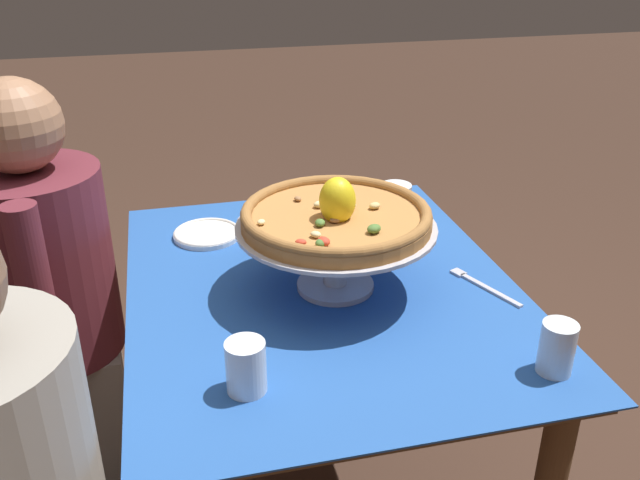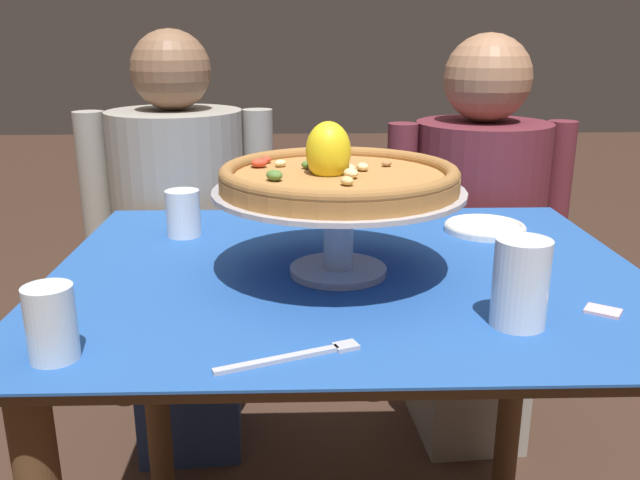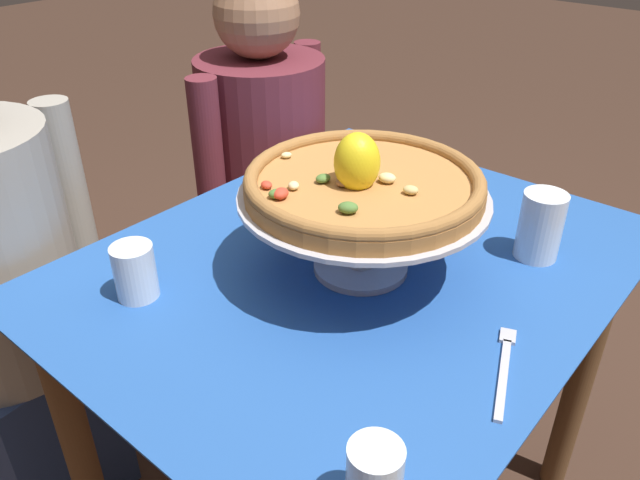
{
  "view_description": "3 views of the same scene",
  "coord_description": "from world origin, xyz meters",
  "px_view_note": "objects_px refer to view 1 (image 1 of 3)",
  "views": [
    {
      "loc": [
        -1.28,
        0.31,
        1.52
      ],
      "look_at": [
        0.02,
        0.0,
        0.87
      ],
      "focal_mm": 38.31,
      "sensor_mm": 36.0,
      "label": 1
    },
    {
      "loc": [
        -0.08,
        -1.12,
        1.16
      ],
      "look_at": [
        -0.05,
        -0.06,
        0.83
      ],
      "focal_mm": 37.31,
      "sensor_mm": 36.0,
      "label": 2
    },
    {
      "loc": [
        -0.78,
        -0.58,
        1.39
      ],
      "look_at": [
        -0.04,
        0.05,
        0.81
      ],
      "focal_mm": 35.05,
      "sensor_mm": 36.0,
      "label": 3
    }
  ],
  "objects_px": {
    "sugar_packet": "(364,210)",
    "diner_right": "(49,300)",
    "dinner_fork": "(481,285)",
    "water_glass_back_left": "(246,370)",
    "side_plate": "(207,233)",
    "pizza": "(336,215)",
    "pizza_stand": "(336,241)",
    "water_glass_front_right": "(395,212)",
    "water_glass_front_left": "(557,350)"
  },
  "relations": [
    {
      "from": "side_plate",
      "to": "sugar_packet",
      "type": "bearing_deg",
      "value": -81.75
    },
    {
      "from": "water_glass_front_left",
      "to": "side_plate",
      "type": "relative_size",
      "value": 0.58
    },
    {
      "from": "sugar_packet",
      "to": "dinner_fork",
      "type": "bearing_deg",
      "value": -163.88
    },
    {
      "from": "pizza",
      "to": "sugar_packet",
      "type": "relative_size",
      "value": 8.04
    },
    {
      "from": "water_glass_front_left",
      "to": "sugar_packet",
      "type": "relative_size",
      "value": 1.99
    },
    {
      "from": "side_plate",
      "to": "dinner_fork",
      "type": "xyz_separation_m",
      "value": [
        -0.4,
        -0.57,
        -0.01
      ]
    },
    {
      "from": "water_glass_back_left",
      "to": "sugar_packet",
      "type": "height_order",
      "value": "water_glass_back_left"
    },
    {
      "from": "diner_right",
      "to": "side_plate",
      "type": "bearing_deg",
      "value": -103.33
    },
    {
      "from": "water_glass_front_left",
      "to": "dinner_fork",
      "type": "bearing_deg",
      "value": -1.56
    },
    {
      "from": "diner_right",
      "to": "water_glass_back_left",
      "type": "bearing_deg",
      "value": -149.24
    },
    {
      "from": "pizza",
      "to": "sugar_packet",
      "type": "height_order",
      "value": "pizza"
    },
    {
      "from": "pizza",
      "to": "side_plate",
      "type": "xyz_separation_m",
      "value": [
        0.33,
        0.25,
        -0.17
      ]
    },
    {
      "from": "dinner_fork",
      "to": "sugar_packet",
      "type": "xyz_separation_m",
      "value": [
        0.46,
        0.13,
        -0.0
      ]
    },
    {
      "from": "water_glass_front_right",
      "to": "side_plate",
      "type": "distance_m",
      "value": 0.48
    },
    {
      "from": "pizza",
      "to": "water_glass_front_right",
      "type": "xyz_separation_m",
      "value": [
        0.25,
        -0.22,
        -0.12
      ]
    },
    {
      "from": "pizza",
      "to": "dinner_fork",
      "type": "distance_m",
      "value": 0.37
    },
    {
      "from": "pizza",
      "to": "pizza_stand",
      "type": "bearing_deg",
      "value": -11.54
    },
    {
      "from": "dinner_fork",
      "to": "diner_right",
      "type": "distance_m",
      "value": 1.13
    },
    {
      "from": "pizza_stand",
      "to": "water_glass_back_left",
      "type": "distance_m",
      "value": 0.4
    },
    {
      "from": "water_glass_front_right",
      "to": "sugar_packet",
      "type": "bearing_deg",
      "value": 15.06
    },
    {
      "from": "water_glass_back_left",
      "to": "side_plate",
      "type": "distance_m",
      "value": 0.64
    },
    {
      "from": "pizza",
      "to": "water_glass_front_left",
      "type": "height_order",
      "value": "pizza"
    },
    {
      "from": "sugar_packet",
      "to": "diner_right",
      "type": "bearing_deg",
      "value": 87.51
    },
    {
      "from": "sugar_packet",
      "to": "side_plate",
      "type": "bearing_deg",
      "value": 98.25
    },
    {
      "from": "water_glass_back_left",
      "to": "dinner_fork",
      "type": "relative_size",
      "value": 0.51
    },
    {
      "from": "dinner_fork",
      "to": "diner_right",
      "type": "relative_size",
      "value": 0.16
    },
    {
      "from": "water_glass_front_right",
      "to": "dinner_fork",
      "type": "xyz_separation_m",
      "value": [
        -0.32,
        -0.09,
        -0.05
      ]
    },
    {
      "from": "side_plate",
      "to": "dinner_fork",
      "type": "bearing_deg",
      "value": -125.03
    },
    {
      "from": "water_glass_front_right",
      "to": "pizza",
      "type": "bearing_deg",
      "value": 138.24
    },
    {
      "from": "water_glass_back_left",
      "to": "water_glass_front_right",
      "type": "distance_m",
      "value": 0.72
    },
    {
      "from": "pizza_stand",
      "to": "dinner_fork",
      "type": "relative_size",
      "value": 2.25
    },
    {
      "from": "water_glass_back_left",
      "to": "water_glass_front_left",
      "type": "xyz_separation_m",
      "value": [
        -0.08,
        -0.55,
        0.0
      ]
    },
    {
      "from": "pizza_stand",
      "to": "water_glass_front_left",
      "type": "relative_size",
      "value": 4.3
    },
    {
      "from": "side_plate",
      "to": "sugar_packet",
      "type": "distance_m",
      "value": 0.44
    },
    {
      "from": "pizza_stand",
      "to": "water_glass_back_left",
      "type": "height_order",
      "value": "pizza_stand"
    },
    {
      "from": "pizza_stand",
      "to": "diner_right",
      "type": "relative_size",
      "value": 0.37
    },
    {
      "from": "water_glass_front_right",
      "to": "side_plate",
      "type": "bearing_deg",
      "value": 80.34
    },
    {
      "from": "water_glass_front_right",
      "to": "water_glass_front_left",
      "type": "height_order",
      "value": "water_glass_front_right"
    },
    {
      "from": "water_glass_front_right",
      "to": "diner_right",
      "type": "distance_m",
      "value": 0.95
    },
    {
      "from": "pizza",
      "to": "side_plate",
      "type": "bearing_deg",
      "value": 37.46
    },
    {
      "from": "water_glass_back_left",
      "to": "side_plate",
      "type": "bearing_deg",
      "value": 1.21
    },
    {
      "from": "water_glass_front_right",
      "to": "side_plate",
      "type": "relative_size",
      "value": 0.75
    },
    {
      "from": "dinner_fork",
      "to": "water_glass_back_left",
      "type": "bearing_deg",
      "value": 113.05
    },
    {
      "from": "dinner_fork",
      "to": "sugar_packet",
      "type": "distance_m",
      "value": 0.48
    },
    {
      "from": "pizza_stand",
      "to": "water_glass_front_right",
      "type": "bearing_deg",
      "value": -41.92
    },
    {
      "from": "pizza",
      "to": "diner_right",
      "type": "bearing_deg",
      "value": 57.58
    },
    {
      "from": "diner_right",
      "to": "sugar_packet",
      "type": "bearing_deg",
      "value": -92.49
    },
    {
      "from": "water_glass_front_right",
      "to": "diner_right",
      "type": "relative_size",
      "value": 0.11
    },
    {
      "from": "water_glass_front_right",
      "to": "water_glass_front_left",
      "type": "relative_size",
      "value": 1.29
    },
    {
      "from": "water_glass_front_right",
      "to": "diner_right",
      "type": "bearing_deg",
      "value": 78.6
    }
  ]
}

